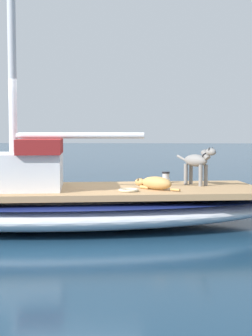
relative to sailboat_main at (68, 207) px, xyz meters
name	(u,v)px	position (x,y,z in m)	size (l,w,h in m)	color
ground_plane	(68,226)	(0.00, 0.00, -0.34)	(120.00, 120.00, 0.00)	navy
sailboat_main	(68,207)	(0.00, 0.00, 0.00)	(3.59, 7.54, 0.66)	white
cabin_house	(1,169)	(-0.18, 1.10, 0.67)	(1.72, 2.41, 0.84)	silver
dog_grey	(198,162)	(0.58, -2.25, 0.75)	(0.75, 0.69, 0.70)	gray
dog_tan	(155,183)	(-0.10, -1.49, 0.43)	(0.67, 0.79, 0.22)	tan
deck_winch	(166,178)	(0.99, -1.69, 0.42)	(0.16, 0.16, 0.21)	#B7B7BC
coiled_rope	(129,190)	(-0.41, -1.07, 0.35)	(0.32, 0.32, 0.04)	beige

